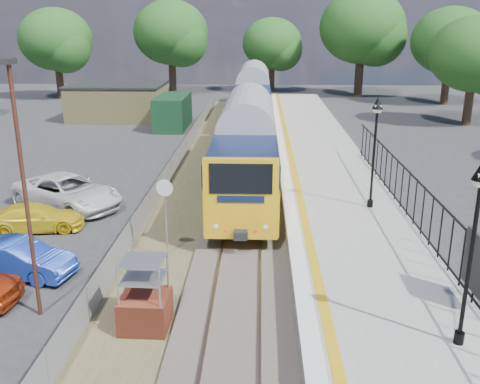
# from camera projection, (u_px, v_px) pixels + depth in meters

# --- Properties ---
(ground) EXTENTS (120.00, 120.00, 0.00)m
(ground) POSITION_uv_depth(u_px,v_px,m) (238.00, 292.00, 17.16)
(ground) COLOR #2D2D30
(ground) RESTS_ON ground
(track_bed) EXTENTS (5.90, 80.00, 0.29)m
(track_bed) POSITION_uv_depth(u_px,v_px,m) (236.00, 196.00, 26.36)
(track_bed) COLOR #473F38
(track_bed) RESTS_ON ground
(platform) EXTENTS (5.00, 70.00, 0.90)m
(platform) POSITION_uv_depth(u_px,v_px,m) (336.00, 201.00, 24.48)
(platform) COLOR gray
(platform) RESTS_ON ground
(platform_edge) EXTENTS (0.90, 70.00, 0.01)m
(platform_edge) POSITION_uv_depth(u_px,v_px,m) (292.00, 191.00, 24.42)
(platform_edge) COLOR silver
(platform_edge) RESTS_ON platform
(victorian_lamp_south) EXTENTS (0.44, 0.44, 4.60)m
(victorian_lamp_south) POSITION_uv_depth(u_px,v_px,m) (477.00, 210.00, 11.84)
(victorian_lamp_south) COLOR black
(victorian_lamp_south) RESTS_ON platform
(victorian_lamp_north) EXTENTS (0.44, 0.44, 4.60)m
(victorian_lamp_north) POSITION_uv_depth(u_px,v_px,m) (376.00, 127.00, 21.37)
(victorian_lamp_north) COLOR black
(victorian_lamp_north) RESTS_ON platform
(palisade_fence) EXTENTS (0.12, 26.00, 2.00)m
(palisade_fence) POSITION_uv_depth(u_px,v_px,m) (429.00, 217.00, 18.49)
(palisade_fence) COLOR black
(palisade_fence) RESTS_ON platform
(wire_fence) EXTENTS (0.06, 52.00, 1.20)m
(wire_fence) POSITION_uv_depth(u_px,v_px,m) (169.00, 173.00, 28.55)
(wire_fence) COLOR #999EA3
(wire_fence) RESTS_ON ground
(outbuilding) EXTENTS (10.80, 10.10, 3.12)m
(outbuilding) POSITION_uv_depth(u_px,v_px,m) (129.00, 103.00, 46.81)
(outbuilding) COLOR tan
(outbuilding) RESTS_ON ground
(tree_line) EXTENTS (56.80, 43.80, 11.88)m
(tree_line) POSITION_uv_depth(u_px,v_px,m) (268.00, 39.00, 55.10)
(tree_line) COLOR #332319
(tree_line) RESTS_ON ground
(train) EXTENTS (2.82, 40.83, 3.51)m
(train) POSITION_uv_depth(u_px,v_px,m) (251.00, 109.00, 38.48)
(train) COLOR gold
(train) RESTS_ON ground
(brick_plinth) EXTENTS (1.36, 1.36, 2.15)m
(brick_plinth) POSITION_uv_depth(u_px,v_px,m) (144.00, 296.00, 14.84)
(brick_plinth) COLOR brown
(brick_plinth) RESTS_ON ground
(speed_sign) EXTENTS (0.61, 0.15, 3.04)m
(speed_sign) POSITION_uv_depth(u_px,v_px,m) (165.00, 205.00, 18.95)
(speed_sign) COLOR #999EA3
(speed_sign) RESTS_ON ground
(carpark_lamp) EXTENTS (0.25, 0.50, 7.41)m
(carpark_lamp) POSITION_uv_depth(u_px,v_px,m) (23.00, 179.00, 14.60)
(carpark_lamp) COLOR #442016
(carpark_lamp) RESTS_ON ground
(car_blue) EXTENTS (4.04, 2.17, 1.27)m
(car_blue) POSITION_uv_depth(u_px,v_px,m) (19.00, 259.00, 18.10)
(car_blue) COLOR #1A37A0
(car_blue) RESTS_ON ground
(car_yellow) EXTENTS (4.08, 2.26, 1.12)m
(car_yellow) POSITION_uv_depth(u_px,v_px,m) (36.00, 218.00, 22.13)
(car_yellow) COLOR yellow
(car_yellow) RESTS_ON ground
(car_white) EXTENTS (6.08, 4.98, 1.54)m
(car_white) POSITION_uv_depth(u_px,v_px,m) (67.00, 192.00, 24.77)
(car_white) COLOR silver
(car_white) RESTS_ON ground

